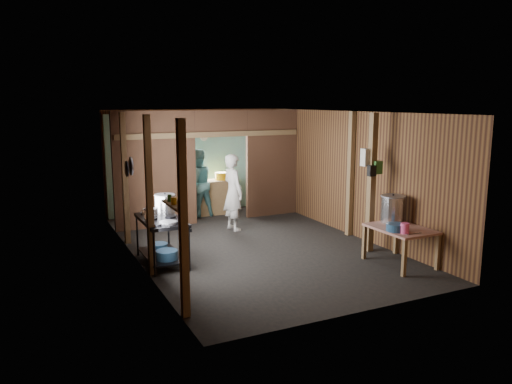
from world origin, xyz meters
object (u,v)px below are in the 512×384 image
cook (233,192)px  gas_range (162,241)px  yellow_tub (222,176)px  prep_table (400,246)px  stove_pot_large (165,204)px  stock_pot (393,209)px  pink_bucket (405,228)px

cook → gas_range: bearing=120.8°
gas_range → yellow_tub: yellow_tub is taller
yellow_tub → cook: bearing=-103.3°
prep_table → yellow_tub: bearing=104.1°
gas_range → stove_pot_large: size_ratio=3.66×
prep_table → cook: (-1.69, 3.43, 0.51)m
stove_pot_large → yellow_tub: size_ratio=1.12×
stove_pot_large → yellow_tub: stove_pot_large is taller
yellow_tub → stove_pot_large: bearing=-127.6°
prep_table → stock_pot: size_ratio=2.18×
prep_table → yellow_tub: (-1.29, 5.12, 0.61)m
stock_pot → cook: size_ratio=0.30×
stock_pot → yellow_tub: 4.95m
gas_range → yellow_tub: size_ratio=4.11×
prep_table → cook: 3.85m
stove_pot_large → cook: size_ratio=0.22×
prep_table → stock_pot: stock_pot is taller
stove_pot_large → pink_bucket: bearing=-36.9°
prep_table → gas_range: bearing=153.6°
gas_range → pink_bucket: bearing=-31.5°
gas_range → yellow_tub: (2.42, 3.27, 0.54)m
pink_bucket → cook: bearing=111.7°
prep_table → yellow_tub: yellow_tub is taller
stove_pot_large → cook: (1.85, 1.23, -0.13)m
pink_bucket → cook: 4.03m
pink_bucket → yellow_tub: 5.54m
stove_pot_large → prep_table: bearing=-31.8°
prep_table → stock_pot: 0.69m
stove_pot_large → gas_range: bearing=-115.9°
stove_pot_large → pink_bucket: (3.34, -2.51, -0.23)m
prep_table → pink_bucket: bearing=-122.4°
gas_range → stove_pot_large: (0.17, 0.35, 0.57)m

